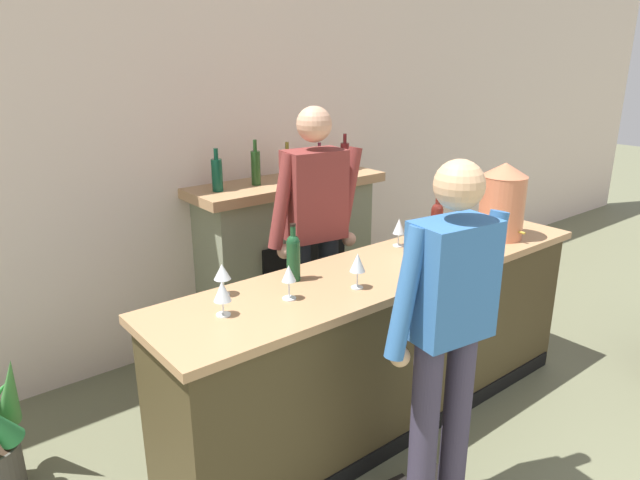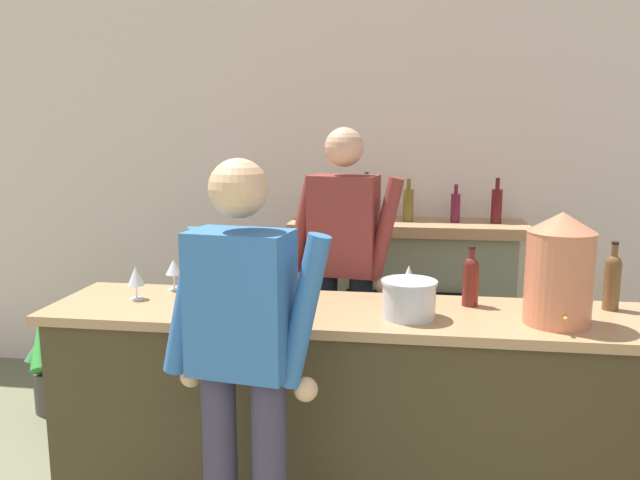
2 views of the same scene
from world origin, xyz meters
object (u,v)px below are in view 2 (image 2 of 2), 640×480
at_px(copper_dispenser, 560,268).
at_px(ice_bucket_steel, 409,299).
at_px(potted_plant_corner, 58,363).
at_px(wine_glass_by_dispenser, 265,285).
at_px(fireplace_stone, 405,308).
at_px(wine_bottle_rose_blush, 612,280).
at_px(person_bartender, 343,275).
at_px(wine_glass_front_left, 136,277).
at_px(wine_glass_front_right, 409,276).
at_px(person_customer, 243,367).
at_px(wine_bottle_riesling_slim, 471,279).
at_px(wine_bottle_burgundy_dark, 242,269).
at_px(wine_glass_back_row, 174,268).
at_px(wine_glass_near_bucket, 199,279).

bearing_deg(copper_dispenser, ice_bucket_steel, -179.58).
relative_size(potted_plant_corner, wine_glass_by_dispenser, 4.14).
bearing_deg(fireplace_stone, wine_bottle_rose_blush, -50.95).
xyz_separation_m(person_bartender, ice_bucket_steel, (0.36, -0.65, 0.06)).
xyz_separation_m(fireplace_stone, copper_dispenser, (0.65, -1.42, 0.61)).
height_order(wine_glass_front_left, wine_glass_front_right, wine_glass_front_right).
distance_m(person_customer, wine_bottle_riesling_slim, 1.21).
height_order(wine_bottle_burgundy_dark, wine_glass_by_dispenser, wine_bottle_burgundy_dark).
bearing_deg(wine_glass_front_right, potted_plant_corner, 165.77).
xyz_separation_m(person_bartender, wine_glass_by_dispenser, (-0.28, -0.69, 0.10)).
relative_size(copper_dispenser, wine_glass_by_dispenser, 2.60).
relative_size(wine_bottle_burgundy_dark, wine_glass_back_row, 1.90).
xyz_separation_m(wine_glass_near_bucket, wine_glass_by_dispenser, (0.34, -0.11, 0.01)).
distance_m(copper_dispenser, wine_glass_by_dispenser, 1.27).
bearing_deg(wine_glass_front_left, person_bartender, 29.66).
bearing_deg(person_customer, wine_bottle_burgundy_dark, 105.42).
relative_size(potted_plant_corner, copper_dispenser, 1.59).
distance_m(person_customer, wine_glass_near_bucket, 0.77).
distance_m(wine_bottle_burgundy_dark, wine_glass_by_dispenser, 0.34).
height_order(potted_plant_corner, wine_glass_back_row, wine_glass_back_row).
distance_m(fireplace_stone, wine_glass_front_right, 1.23).
bearing_deg(person_customer, ice_bucket_steel, 43.98).
distance_m(potted_plant_corner, wine_glass_front_right, 2.43).
relative_size(copper_dispenser, wine_glass_front_left, 2.93).
bearing_deg(wine_glass_near_bucket, wine_bottle_rose_blush, 5.82).
distance_m(person_bartender, copper_dispenser, 1.20).
bearing_deg(wine_bottle_burgundy_dark, wine_glass_near_bucket, -131.55).
height_order(person_bartender, wine_glass_near_bucket, person_bartender).
xyz_separation_m(potted_plant_corner, person_customer, (1.64, -1.43, 0.62)).
relative_size(potted_plant_corner, wine_glass_front_right, 4.37).
bearing_deg(person_bartender, person_customer, -100.77).
distance_m(wine_bottle_burgundy_dark, wine_glass_front_left, 0.51).
bearing_deg(wine_bottle_rose_blush, person_customer, -151.08).
height_order(person_bartender, wine_bottle_rose_blush, person_bartender).
bearing_deg(wine_glass_back_row, wine_glass_by_dispenser, -31.51).
height_order(fireplace_stone, copper_dispenser, fireplace_stone).
bearing_deg(wine_glass_front_left, wine_glass_near_bucket, -6.87).
bearing_deg(wine_glass_back_row, copper_dispenser, -9.45).
relative_size(wine_bottle_riesling_slim, wine_glass_by_dispenser, 1.54).
height_order(person_bartender, wine_glass_by_dispenser, person_bartender).
distance_m(person_bartender, wine_bottle_riesling_slim, 0.77).
xyz_separation_m(wine_bottle_riesling_slim, wine_glass_near_bucket, (-1.27, -0.17, -0.01)).
distance_m(person_bartender, wine_bottle_rose_blush, 1.34).
bearing_deg(wine_glass_back_row, potted_plant_corner, 152.19).
height_order(wine_bottle_riesling_slim, wine_glass_by_dispenser, wine_bottle_riesling_slim).
bearing_deg(wine_bottle_rose_blush, ice_bucket_steel, -164.09).
height_order(potted_plant_corner, wine_glass_near_bucket, wine_glass_near_bucket).
height_order(fireplace_stone, ice_bucket_steel, fireplace_stone).
distance_m(copper_dispenser, ice_bucket_steel, 0.64).
xyz_separation_m(copper_dispenser, wine_glass_near_bucket, (-1.61, 0.06, -0.12)).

